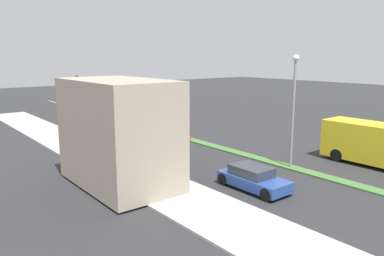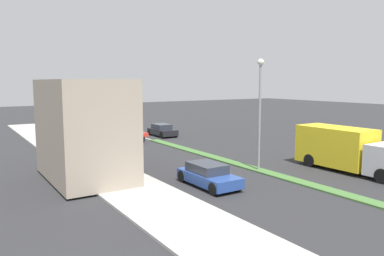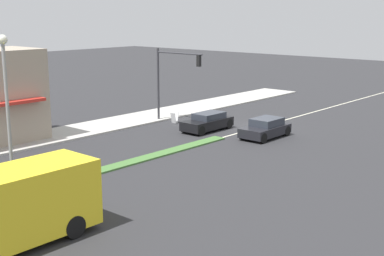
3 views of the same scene
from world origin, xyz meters
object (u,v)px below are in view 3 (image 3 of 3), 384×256
delivery_truck (6,210)px  pedestrian (23,125)px  warning_aframe_sign (175,118)px  sedan_dark (265,128)px  street_lamp (7,95)px  suv_black (208,122)px  traffic_signal_main (171,73)px

delivery_truck → pedestrian: bearing=-33.5°
warning_aframe_sign → delivery_truck: size_ratio=0.11×
delivery_truck → sedan_dark: 21.21m
delivery_truck → sedan_dark: delivery_truck is taller
pedestrian → sedan_dark: bearing=-136.5°
pedestrian → delivery_truck: bearing=146.5°
delivery_truck → street_lamp: bearing=-32.5°
delivery_truck → suv_black: (7.20, -20.09, -0.83)m
street_lamp → warning_aframe_sign: size_ratio=8.80×
pedestrian → delivery_truck: 17.61m
sedan_dark → pedestrian: bearing=43.5°
traffic_signal_main → suv_black: traffic_signal_main is taller
traffic_signal_main → warning_aframe_sign: (-0.30, -0.02, -3.47)m
pedestrian → street_lamp: bearing=146.1°
traffic_signal_main → sedan_dark: bearing=-176.2°
traffic_signal_main → pedestrian: traffic_signal_main is taller
delivery_truck → suv_black: size_ratio=1.82×
pedestrian → delivery_truck: size_ratio=0.23×
warning_aframe_sign → delivery_truck: 23.18m
traffic_signal_main → sedan_dark: size_ratio=1.45×
suv_black → sedan_dark: 4.49m
street_lamp → warning_aframe_sign: bearing=-71.4°
traffic_signal_main → delivery_truck: bearing=118.5°
suv_black → pedestrian: bearing=54.2°
sedan_dark → delivery_truck: bearing=97.6°
pedestrian → warning_aframe_sign: 11.45m
delivery_truck → suv_black: delivery_truck is taller
street_lamp → pedestrian: (9.69, -6.52, -3.74)m
pedestrian → suv_black: size_ratio=0.42×
sedan_dark → warning_aframe_sign: bearing=3.8°
traffic_signal_main → delivery_truck: traffic_signal_main is taller
suv_black → sedan_dark: size_ratio=1.07×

